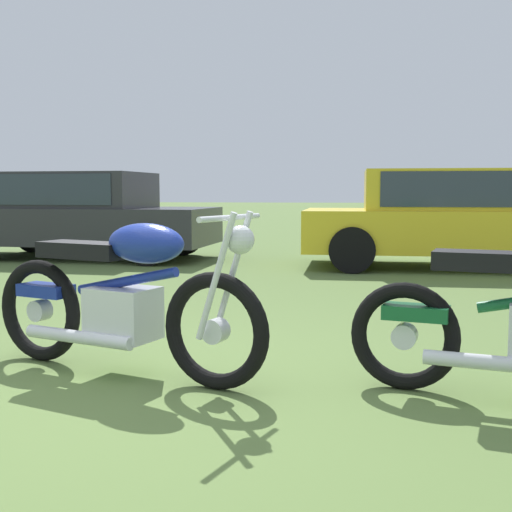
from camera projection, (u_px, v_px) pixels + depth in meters
ground_plane at (92, 391)px, 3.67m from camera, size 120.00×120.00×0.00m
motorcycle_blue at (123, 297)px, 3.97m from camera, size 1.94×0.97×1.02m
car_charcoal at (81, 211)px, 10.89m from camera, size 4.42×2.17×1.43m
car_yellow at (458, 213)px, 9.52m from camera, size 4.60×2.00×1.43m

